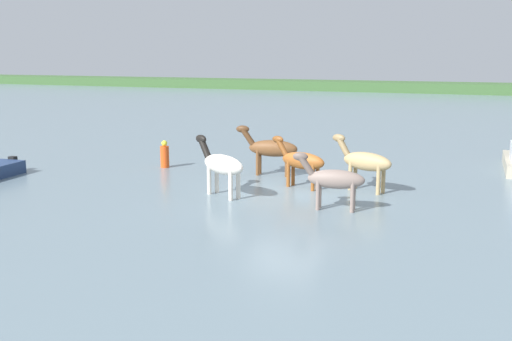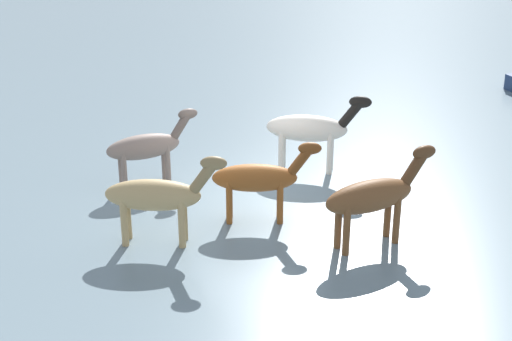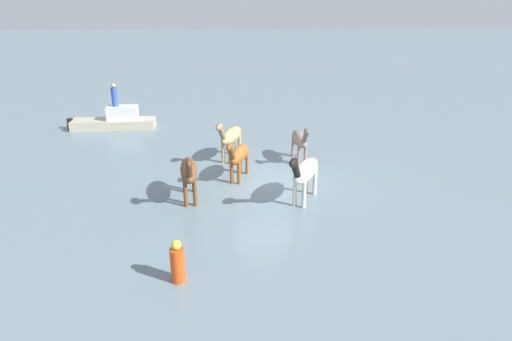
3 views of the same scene
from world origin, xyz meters
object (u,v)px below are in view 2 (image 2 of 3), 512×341
object	(u,v)px
horse_chestnut_trailing	(147,147)
horse_pinto_flank	(259,178)
horse_gray_outer	(373,196)
horse_rear_stallion	(310,129)
horse_mid_herd	(157,195)

from	to	relation	value
horse_chestnut_trailing	horse_pinto_flank	size ratio (longest dim) A/B	0.99
horse_gray_outer	horse_rear_stallion	world-z (taller)	horse_rear_stallion
horse_mid_herd	horse_chestnut_trailing	world-z (taller)	horse_mid_herd
horse_gray_outer	horse_rear_stallion	distance (m)	3.91
horse_mid_herd	horse_rear_stallion	size ratio (longest dim) A/B	1.00
horse_gray_outer	horse_mid_herd	world-z (taller)	horse_gray_outer
horse_rear_stallion	horse_pinto_flank	size ratio (longest dim) A/B	1.06
horse_rear_stallion	horse_pinto_flank	xyz separation A→B (m)	(2.07, 2.18, -0.10)
horse_mid_herd	horse_rear_stallion	world-z (taller)	horse_rear_stallion
horse_gray_outer	horse_mid_herd	xyz separation A→B (m)	(3.96, -1.41, -0.02)
horse_pinto_flank	horse_mid_herd	bearing A→B (deg)	-153.57
horse_gray_outer	horse_mid_herd	distance (m)	4.20
horse_gray_outer	horse_rear_stallion	xyz separation A→B (m)	(-0.31, -3.90, 0.01)
horse_mid_herd	horse_rear_stallion	bearing A→B (deg)	52.34
horse_gray_outer	horse_mid_herd	bearing A→B (deg)	154.04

